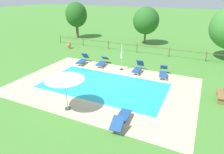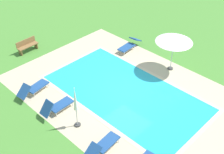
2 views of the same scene
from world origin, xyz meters
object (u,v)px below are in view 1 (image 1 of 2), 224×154
patio_umbrella_closed_row_west (122,54)px  tree_far_west (146,21)px  terracotta_urn_near_fence (69,45)px  sun_lounger_north_far (163,72)px  sun_lounger_north_near_steps (83,60)px  sun_lounger_north_mid (138,68)px  wooden_bench_lawn_side (222,94)px  tree_west_mid (76,15)px  sun_lounger_north_end (122,118)px  patio_umbrella_open_foreground (64,76)px  sun_lounger_south_near_corner (102,62)px

patio_umbrella_closed_row_west → tree_far_west: (-0.86, 10.09, 1.57)m
terracotta_urn_near_fence → sun_lounger_north_far: bearing=-17.3°
sun_lounger_north_near_steps → terracotta_urn_near_fence: size_ratio=2.45×
sun_lounger_north_mid → tree_far_west: 10.64m
sun_lounger_north_near_steps → sun_lounger_north_far: (7.83, 0.17, -0.01)m
wooden_bench_lawn_side → tree_west_mid: 22.82m
wooden_bench_lawn_side → tree_far_west: tree_far_west is taller
sun_lounger_north_mid → wooden_bench_lawn_side: 6.89m
patio_umbrella_closed_row_west → sun_lounger_north_end: bearing=-67.1°
patio_umbrella_closed_row_west → tree_far_west: size_ratio=0.51×
sun_lounger_north_mid → sun_lounger_north_far: size_ratio=0.92×
sun_lounger_north_end → patio_umbrella_open_foreground: bearing=-179.2°
sun_lounger_north_mid → terracotta_urn_near_fence: sun_lounger_north_mid is taller
patio_umbrella_open_foreground → terracotta_urn_near_fence: size_ratio=3.05×
sun_lounger_north_end → sun_lounger_north_near_steps: bearing=134.7°
tree_west_mid → tree_far_west: bearing=2.8°
sun_lounger_north_mid → patio_umbrella_closed_row_west: 1.90m
patio_umbrella_open_foreground → wooden_bench_lawn_side: size_ratio=1.62×
sun_lounger_north_end → tree_west_mid: (-14.38, 16.95, 3.01)m
patio_umbrella_open_foreground → sun_lounger_north_far: bearing=61.0°
sun_lounger_south_near_corner → tree_west_mid: size_ratio=0.40×
sun_lounger_north_near_steps → tree_far_west: bearing=72.5°
patio_umbrella_closed_row_west → wooden_bench_lawn_side: size_ratio=1.61×
patio_umbrella_closed_row_west → tree_west_mid: (-11.28, 9.57, 1.87)m
sun_lounger_south_near_corner → tree_west_mid: bearing=134.5°
sun_lounger_north_near_steps → sun_lounger_south_near_corner: bearing=10.1°
sun_lounger_south_near_corner → wooden_bench_lawn_side: size_ratio=1.37×
sun_lounger_north_mid → patio_umbrella_open_foreground: patio_umbrella_open_foreground is taller
sun_lounger_north_mid → tree_west_mid: (-12.82, 9.50, 2.98)m
tree_far_west → tree_west_mid: tree_west_mid is taller
patio_umbrella_open_foreground → wooden_bench_lawn_side: 10.01m
sun_lounger_north_far → terracotta_urn_near_fence: 13.00m
sun_lounger_north_near_steps → patio_umbrella_open_foreground: 8.38m
patio_umbrella_closed_row_west → patio_umbrella_open_foreground: bearing=-93.0°
sun_lounger_north_far → patio_umbrella_closed_row_west: size_ratio=0.84×
sun_lounger_south_near_corner → wooden_bench_lawn_side: wooden_bench_lawn_side is taller
sun_lounger_south_near_corner → tree_west_mid: tree_west_mid is taller
sun_lounger_north_mid → tree_far_west: tree_far_west is taller
sun_lounger_north_end → terracotta_urn_near_fence: (-11.78, 11.30, 0.07)m
wooden_bench_lawn_side → patio_umbrella_open_foreground: bearing=-148.5°
tree_west_mid → patio_umbrella_open_foreground: bearing=-57.4°
wooden_bench_lawn_side → sun_lounger_south_near_corner: bearing=166.1°
sun_lounger_north_far → tree_far_west: 11.37m
sun_lounger_north_far → patio_umbrella_open_foreground: 8.73m
sun_lounger_north_near_steps → sun_lounger_north_end: sun_lounger_north_near_steps is taller
sun_lounger_north_mid → sun_lounger_south_near_corner: sun_lounger_north_mid is taller
sun_lounger_north_far → patio_umbrella_open_foreground: (-4.14, -7.48, 1.80)m
sun_lounger_north_mid → sun_lounger_north_far: sun_lounger_north_mid is taller
patio_umbrella_open_foreground → patio_umbrella_closed_row_west: bearing=87.0°
sun_lounger_north_far → tree_west_mid: bearing=147.6°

